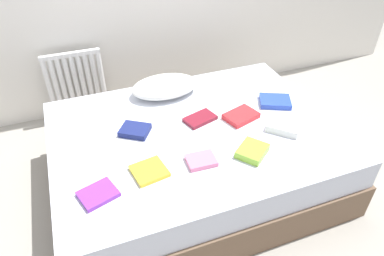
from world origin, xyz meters
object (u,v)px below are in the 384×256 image
(textbook_maroon, at_px, (200,119))
(textbook_purple, at_px, (98,194))
(textbook_navy, at_px, (135,130))
(textbook_lime, at_px, (252,151))
(radiator, at_px, (76,82))
(textbook_blue, at_px, (275,101))
(textbook_red, at_px, (241,116))
(bed, at_px, (194,157))
(pillow, at_px, (165,86))
(textbook_yellow, at_px, (149,171))
(textbook_white, at_px, (283,127))
(textbook_pink, at_px, (201,160))

(textbook_maroon, bearing_deg, textbook_purple, -166.76)
(textbook_navy, bearing_deg, textbook_lime, -2.92)
(radiator, distance_m, textbook_blue, 1.80)
(radiator, height_order, textbook_red, radiator)
(bed, bearing_deg, textbook_navy, 163.68)
(bed, height_order, textbook_red, textbook_red)
(textbook_red, xyz_separation_m, textbook_purple, (-1.09, -0.39, -0.01))
(textbook_blue, relative_size, textbook_purple, 1.16)
(radiator, bearing_deg, textbook_navy, -74.08)
(textbook_purple, relative_size, textbook_navy, 1.04)
(pillow, xyz_separation_m, textbook_yellow, (-0.36, -0.84, -0.05))
(textbook_purple, bearing_deg, textbook_lime, -17.34)
(radiator, distance_m, textbook_lime, 1.84)
(textbook_red, bearing_deg, textbook_white, -64.77)
(textbook_red, bearing_deg, textbook_blue, -3.63)
(textbook_white, relative_size, textbook_yellow, 1.13)
(textbook_lime, xyz_separation_m, textbook_navy, (-0.65, 0.48, -0.00))
(radiator, distance_m, textbook_yellow, 1.53)
(textbook_navy, bearing_deg, textbook_yellow, -57.78)
(textbook_purple, xyz_separation_m, textbook_yellow, (0.32, 0.08, 0.00))
(bed, distance_m, textbook_red, 0.46)
(textbook_white, xyz_separation_m, textbook_purple, (-1.30, -0.16, -0.01))
(textbook_blue, bearing_deg, textbook_lime, -109.28)
(textbook_maroon, xyz_separation_m, textbook_navy, (-0.47, 0.02, 0.01))
(bed, relative_size, textbook_maroon, 8.99)
(bed, bearing_deg, textbook_purple, -152.50)
(textbook_white, bearing_deg, pillow, 175.12)
(textbook_purple, height_order, textbook_pink, textbook_pink)
(bed, distance_m, textbook_blue, 0.76)
(radiator, bearing_deg, bed, -59.56)
(textbook_lime, distance_m, textbook_navy, 0.81)
(bed, height_order, textbook_pink, textbook_pink)
(pillow, height_order, textbook_pink, pillow)
(textbook_white, bearing_deg, textbook_lime, -110.06)
(pillow, bearing_deg, textbook_yellow, -113.18)
(pillow, height_order, textbook_yellow, pillow)
(bed, distance_m, textbook_lime, 0.53)
(pillow, relative_size, textbook_navy, 2.77)
(radiator, distance_m, textbook_white, 1.92)
(textbook_lime, xyz_separation_m, textbook_pink, (-0.34, 0.04, -0.01))
(textbook_maroon, distance_m, textbook_blue, 0.62)
(textbook_red, xyz_separation_m, textbook_pink, (-0.45, -0.34, -0.00))
(pillow, relative_size, textbook_red, 2.28)
(textbook_yellow, bearing_deg, textbook_purple, -175.76)
(textbook_white, bearing_deg, textbook_yellow, -129.95)
(textbook_lime, height_order, textbook_blue, textbook_lime)
(textbook_maroon, height_order, textbook_pink, textbook_pink)
(textbook_lime, xyz_separation_m, textbook_white, (0.33, 0.15, 0.00))
(bed, distance_m, textbook_white, 0.68)
(textbook_lime, height_order, textbook_purple, textbook_lime)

